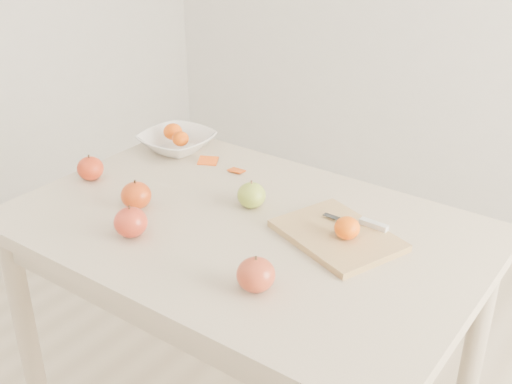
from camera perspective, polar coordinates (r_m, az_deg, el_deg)
The scene contains 14 objects.
table at distance 1.70m, azimuth -0.99°, elevation -5.71°, with size 1.20×0.80×0.75m.
cutting_board at distance 1.59m, azimuth 7.24°, elevation -3.85°, with size 0.29×0.21×0.02m, color tan.
board_tangerine at distance 1.55m, azimuth 8.10°, elevation -3.18°, with size 0.06×0.06×0.05m, color #E85108.
fruit_bowl at distance 2.08m, azimuth -7.04°, elevation 4.44°, with size 0.23×0.23×0.06m, color white.
bowl_tangerine_near at distance 2.10m, azimuth -7.40°, elevation 5.35°, with size 0.06×0.06×0.05m, color #DB6307.
bowl_tangerine_far at distance 2.05m, azimuth -6.73°, elevation 4.73°, with size 0.05×0.05×0.05m, color #E45A08.
orange_peel_a at distance 1.99m, azimuth -4.28°, elevation 2.67°, with size 0.06×0.04×0.00m, color #E75210.
orange_peel_b at distance 1.93m, azimuth -1.73°, elevation 1.87°, with size 0.04×0.04×0.00m, color #D04B0E.
paring_knife at distance 1.62m, azimuth 9.93°, elevation -2.80°, with size 0.17×0.05×0.01m.
apple_green at distance 1.71m, azimuth -0.40°, elevation -0.28°, with size 0.08×0.08×0.07m, color olive.
apple_red_e at distance 1.38m, azimuth -0.01°, elevation -7.36°, with size 0.08×0.08×0.08m, color maroon.
apple_red_b at distance 1.74m, azimuth -10.61°, elevation -0.29°, with size 0.08×0.08×0.07m, color #940E05.
apple_red_c at distance 1.61m, azimuth -11.08°, elevation -2.65°, with size 0.08×0.08×0.08m, color #94090A.
apple_red_d at distance 1.93m, azimuth -14.51°, elevation 2.04°, with size 0.08×0.08×0.07m, color #990D0A.
Camera 1 is at (0.86, -1.14, 1.57)m, focal length 45.00 mm.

